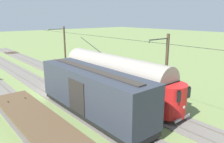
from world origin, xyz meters
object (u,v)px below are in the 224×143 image
Objects in this scene: boxcar_adjacent at (92,91)px; switch_stand at (55,62)px; vintage_streetcar at (113,75)px; catenary_pole_mid_near at (166,68)px; flatcar_far_siding at (41,123)px; catenary_pole_foreground at (64,46)px.

switch_stand is at bearing -107.09° from boxcar_adjacent.
switch_stand is (-1.55, -16.83, -1.55)m from vintage_streetcar.
boxcar_adjacent reaches higher than switch_stand.
catenary_pole_mid_near reaches higher than switch_stand.
boxcar_adjacent is 1.83× the size of catenary_pole_mid_near.
flatcar_far_siding is 2.20× the size of catenary_pole_foreground.
vintage_streetcar is at bearing -150.05° from boxcar_adjacent.
flatcar_far_siding is 2.20× the size of catenary_pole_mid_near.
catenary_pole_foreground is at bearing -122.76° from flatcar_far_siding.
catenary_pole_foreground is at bearing 115.67° from switch_stand.
vintage_streetcar is at bearing -61.59° from catenary_pole_mid_near.
catenary_pole_mid_near is at bearing 169.97° from flatcar_far_siding.
catenary_pole_foreground is 1.00× the size of catenary_pole_mid_near.
catenary_pole_mid_near is (-11.26, 1.99, 2.58)m from flatcar_far_siding.
switch_stand is at bearing -87.56° from catenary_pole_mid_near.
boxcar_adjacent is 7.27m from catenary_pole_mid_near.
vintage_streetcar is 2.50× the size of catenary_pole_foreground.
vintage_streetcar is at bearing 84.73° from switch_stand.
catenary_pole_foreground is at bearing -111.45° from boxcar_adjacent.
flatcar_far_siding is 11.72m from catenary_pole_mid_near.
catenary_pole_foreground reaches higher than vintage_streetcar.
flatcar_far_siding is at bearing 61.91° from switch_stand.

